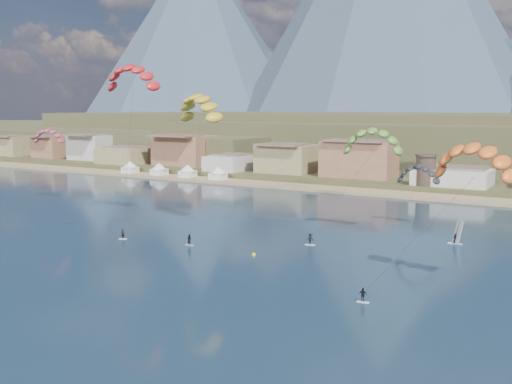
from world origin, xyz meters
TOP-DOWN VIEW (x-y plane):
  - ground at (0.00, 0.00)m, footprint 2400.00×2400.00m
  - beach at (0.00, 106.00)m, footprint 2200.00×12.00m
  - town at (-40.00, 122.00)m, footprint 400.00×24.00m
  - watchtower at (5.00, 114.00)m, footprint 5.82×5.82m
  - beach_tents at (-76.25, 106.00)m, footprint 43.40×6.40m
  - kitesurfer_red at (-35.03, 42.86)m, footprint 16.27×17.44m
  - kitesurfer_yellow at (-20.24, 45.21)m, footprint 14.92×18.96m
  - kitesurfer_orange at (32.65, 30.95)m, footprint 16.31×16.43m
  - kitesurfer_green at (10.67, 54.75)m, footprint 12.70×16.39m
  - distant_kite_pink at (-69.97, 50.98)m, footprint 8.57×6.77m
  - distant_kite_dark at (15.75, 67.43)m, footprint 8.63×5.79m
  - windsurfer at (25.90, 55.49)m, footprint 2.39×2.60m
  - buoy at (0.14, 31.11)m, footprint 0.62×0.62m

SIDE VIEW (x-z plane):
  - ground at x=0.00m, z-range 0.00..0.00m
  - buoy at x=0.14m, z-range -0.21..0.42m
  - beach at x=0.00m, z-range -0.20..0.70m
  - windsurfer at x=25.90m, z-range -0.77..3.46m
  - beach_tents at x=-76.25m, z-range 1.21..6.21m
  - watchtower at x=5.00m, z-range 2.07..10.67m
  - town at x=-40.00m, z-range 2.00..14.00m
  - distant_kite_dark at x=15.75m, z-range 3.82..18.13m
  - distant_kite_pink at x=-69.97m, z-range 7.12..26.65m
  - kitesurfer_orange at x=32.65m, z-range 5.83..28.44m
  - kitesurfer_green at x=10.67m, z-range 6.58..28.93m
  - kitesurfer_yellow at x=-20.24m, z-range 9.55..38.07m
  - kitesurfer_red at x=-35.03m, z-range 12.69..46.89m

